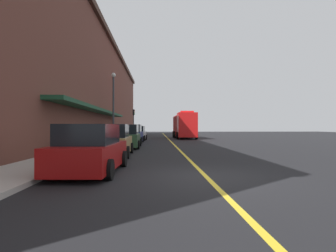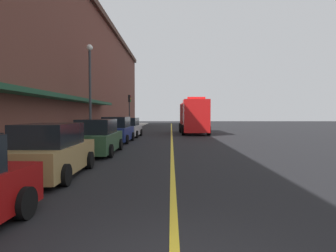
% 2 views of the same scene
% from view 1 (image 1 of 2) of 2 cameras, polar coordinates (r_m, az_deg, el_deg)
% --- Properties ---
extents(ground_plane, '(112.00, 112.00, 0.00)m').
position_cam_1_polar(ground_plane, '(33.34, 0.18, -2.99)').
color(ground_plane, black).
extents(sidewalk_left, '(2.40, 70.00, 0.15)m').
position_cam_1_polar(sidewalk_left, '(33.62, -10.45, -2.84)').
color(sidewalk_left, '#ADA8A0').
rests_on(sidewalk_left, ground).
extents(lane_center_stripe, '(0.16, 70.00, 0.01)m').
position_cam_1_polar(lane_center_stripe, '(33.34, 0.18, -2.98)').
color(lane_center_stripe, gold).
rests_on(lane_center_stripe, ground).
extents(brick_building_left, '(10.39, 64.00, 12.96)m').
position_cam_1_polar(brick_building_left, '(34.24, -20.43, 7.98)').
color(brick_building_left, brown).
rests_on(brick_building_left, ground).
extents(parked_car_0, '(2.20, 4.28, 1.70)m').
position_cam_1_polar(parked_car_0, '(9.42, -16.79, -5.13)').
color(parked_car_0, maroon).
rests_on(parked_car_0, ground).
extents(parked_car_1, '(2.04, 4.43, 1.75)m').
position_cam_1_polar(parked_car_1, '(14.56, -12.01, -3.31)').
color(parked_car_1, '#A5844C').
rests_on(parked_car_1, ground).
extents(parked_car_2, '(2.08, 4.79, 1.79)m').
position_cam_1_polar(parked_car_2, '(20.09, -9.02, -2.41)').
color(parked_car_2, '#2D5133').
rests_on(parked_car_2, ground).
extents(parked_car_3, '(2.12, 4.40, 1.86)m').
position_cam_1_polar(parked_car_3, '(26.28, -7.83, -1.85)').
color(parked_car_3, navy).
rests_on(parked_car_3, ground).
extents(parked_car_4, '(2.25, 4.37, 1.73)m').
position_cam_1_polar(parked_car_4, '(31.32, -6.84, -1.69)').
color(parked_car_4, silver).
rests_on(parked_car_4, ground).
extents(fire_truck, '(2.89, 8.28, 3.69)m').
position_cam_1_polar(fire_truck, '(36.25, 3.61, 0.01)').
color(fire_truck, red).
rests_on(fire_truck, ground).
extents(parking_meter_0, '(0.14, 0.18, 1.33)m').
position_cam_1_polar(parking_meter_0, '(14.28, -17.81, -2.39)').
color(parking_meter_0, '#4C4C51').
rests_on(parking_meter_0, sidewalk_left).
extents(parking_meter_1, '(0.14, 0.18, 1.33)m').
position_cam_1_polar(parking_meter_1, '(28.12, -10.24, -1.34)').
color(parking_meter_1, '#4C4C51').
rests_on(parking_meter_1, sidewalk_left).
extents(street_lamp_left, '(0.44, 0.44, 6.94)m').
position_cam_1_polar(street_lamp_left, '(26.66, -12.01, 5.79)').
color(street_lamp_left, '#33383D').
rests_on(street_lamp_left, sidewalk_left).
extents(traffic_light_near, '(0.38, 0.36, 4.30)m').
position_cam_1_polar(traffic_light_near, '(41.83, -7.63, 1.89)').
color(traffic_light_near, '#232326').
rests_on(traffic_light_near, sidewalk_left).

